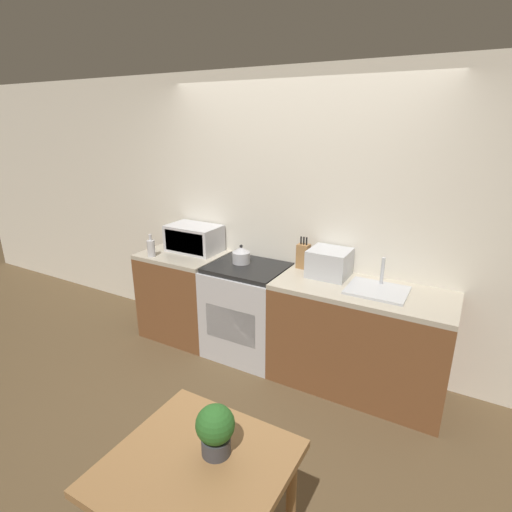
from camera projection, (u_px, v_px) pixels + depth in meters
name	position (u px, v px, depth m)	size (l,w,h in m)	color
ground_plane	(234.00, 406.00, 3.19)	(16.00, 16.00, 0.00)	brown
wall_back	(294.00, 220.00, 3.66)	(10.00, 0.06, 2.60)	silver
counter_left_run	(185.00, 294.00, 4.15)	(0.80, 0.62, 0.90)	brown
counter_right_run	(358.00, 339.00, 3.31)	(1.41, 0.62, 0.90)	brown
stove_range	(248.00, 310.00, 3.80)	(0.72, 0.62, 0.90)	silver
kettle	(241.00, 255.00, 3.71)	(0.17, 0.17, 0.18)	#B7B7BC
microwave	(194.00, 238.00, 4.03)	(0.53, 0.34, 0.27)	silver
bottle	(151.00, 248.00, 3.89)	(0.07, 0.07, 0.22)	silver
knife_block	(303.00, 256.00, 3.57)	(0.11, 0.09, 0.29)	#9E7042
toaster_oven	(329.00, 263.00, 3.39)	(0.33, 0.31, 0.23)	silver
sink_basin	(377.00, 289.00, 3.11)	(0.45, 0.37, 0.24)	silver
dining_table	(197.00, 483.00, 1.76)	(0.76, 0.74, 0.76)	#9E7042
potted_plant	(215.00, 429.00, 1.74)	(0.17, 0.17, 0.24)	#424247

